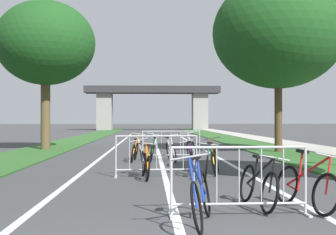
{
  "coord_description": "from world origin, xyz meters",
  "views": [
    {
      "loc": [
        -0.39,
        -3.4,
        1.45
      ],
      "look_at": [
        0.73,
        24.11,
        1.58
      ],
      "focal_mm": 48.35,
      "sensor_mm": 36.0,
      "label": 1
    }
  ],
  "objects_px": {
    "bicycle_white_0": "(171,151)",
    "bicycle_yellow_5": "(215,160)",
    "bicycle_green_9": "(152,151)",
    "bicycle_teal_8": "(207,164)",
    "tree_left_pine_near": "(46,44)",
    "crowd_barrier_nearest": "(239,182)",
    "bicycle_orange_11": "(146,165)",
    "bicycle_black_6": "(258,186)",
    "bicycle_blue_4": "(201,197)",
    "bicycle_white_10": "(144,160)",
    "crowd_barrier_third": "(171,146)",
    "crowd_barrier_second": "(156,156)",
    "tree_right_pine_far": "(278,33)",
    "bicycle_purple_7": "(192,160)",
    "bicycle_silver_3": "(191,149)",
    "bicycle_red_2": "(305,187)",
    "bicycle_orange_1": "(135,151)"
  },
  "relations": [
    {
      "from": "bicycle_green_9",
      "to": "bicycle_teal_8",
      "type": "bearing_deg",
      "value": -75.89
    },
    {
      "from": "crowd_barrier_nearest",
      "to": "bicycle_orange_11",
      "type": "height_order",
      "value": "crowd_barrier_nearest"
    },
    {
      "from": "bicycle_red_2",
      "to": "bicycle_green_9",
      "type": "xyz_separation_m",
      "value": [
        -2.41,
        8.49,
        -0.0
      ]
    },
    {
      "from": "bicycle_white_0",
      "to": "bicycle_purple_7",
      "type": "bearing_deg",
      "value": 88.92
    },
    {
      "from": "tree_right_pine_far",
      "to": "bicycle_yellow_5",
      "type": "bearing_deg",
      "value": -117.19
    },
    {
      "from": "crowd_barrier_nearest",
      "to": "bicycle_silver_3",
      "type": "bearing_deg",
      "value": 88.93
    },
    {
      "from": "bicycle_yellow_5",
      "to": "crowd_barrier_second",
      "type": "bearing_deg",
      "value": -150.31
    },
    {
      "from": "bicycle_white_0",
      "to": "bicycle_yellow_5",
      "type": "xyz_separation_m",
      "value": [
        0.99,
        -3.62,
        -0.0
      ]
    },
    {
      "from": "bicycle_black_6",
      "to": "bicycle_teal_8",
      "type": "xyz_separation_m",
      "value": [
        -0.38,
        3.62,
        -0.0
      ]
    },
    {
      "from": "bicycle_purple_7",
      "to": "bicycle_green_9",
      "type": "bearing_deg",
      "value": 109.21
    },
    {
      "from": "tree_right_pine_far",
      "to": "bicycle_red_2",
      "type": "height_order",
      "value": "tree_right_pine_far"
    },
    {
      "from": "crowd_barrier_nearest",
      "to": "crowd_barrier_third",
      "type": "bearing_deg",
      "value": 93.5
    },
    {
      "from": "tree_right_pine_far",
      "to": "bicycle_blue_4",
      "type": "distance_m",
      "value": 15.1
    },
    {
      "from": "bicycle_teal_8",
      "to": "bicycle_white_10",
      "type": "distance_m",
      "value": 1.83
    },
    {
      "from": "bicycle_silver_3",
      "to": "bicycle_green_9",
      "type": "distance_m",
      "value": 1.83
    },
    {
      "from": "bicycle_white_0",
      "to": "bicycle_blue_4",
      "type": "xyz_separation_m",
      "value": [
        -0.03,
        -9.42,
        0.03
      ]
    },
    {
      "from": "crowd_barrier_third",
      "to": "bicycle_black_6",
      "type": "xyz_separation_m",
      "value": [
        1.01,
        -8.82,
        -0.15
      ]
    },
    {
      "from": "bicycle_orange_1",
      "to": "bicycle_teal_8",
      "type": "distance_m",
      "value": 5.1
    },
    {
      "from": "tree_left_pine_near",
      "to": "bicycle_yellow_5",
      "type": "xyz_separation_m",
      "value": [
        6.66,
        -9.64,
        -4.69
      ]
    },
    {
      "from": "tree_left_pine_near",
      "to": "bicycle_green_9",
      "type": "relative_size",
      "value": 4.13
    },
    {
      "from": "bicycle_silver_3",
      "to": "bicycle_orange_11",
      "type": "relative_size",
      "value": 1.03
    },
    {
      "from": "bicycle_orange_1",
      "to": "bicycle_white_10",
      "type": "height_order",
      "value": "bicycle_orange_1"
    },
    {
      "from": "bicycle_red_2",
      "to": "bicycle_blue_4",
      "type": "xyz_separation_m",
      "value": [
        -1.79,
        -0.98,
        0.02
      ]
    },
    {
      "from": "bicycle_blue_4",
      "to": "bicycle_yellow_5",
      "type": "xyz_separation_m",
      "value": [
        1.02,
        5.79,
        -0.03
      ]
    },
    {
      "from": "bicycle_purple_7",
      "to": "bicycle_green_9",
      "type": "height_order",
      "value": "bicycle_green_9"
    },
    {
      "from": "crowd_barrier_third",
      "to": "bicycle_teal_8",
      "type": "height_order",
      "value": "crowd_barrier_third"
    },
    {
      "from": "bicycle_silver_3",
      "to": "bicycle_white_10",
      "type": "relative_size",
      "value": 0.98
    },
    {
      "from": "bicycle_black_6",
      "to": "crowd_barrier_nearest",
      "type": "bearing_deg",
      "value": 48.2
    },
    {
      "from": "tree_right_pine_far",
      "to": "bicycle_black_6",
      "type": "height_order",
      "value": "tree_right_pine_far"
    },
    {
      "from": "bicycle_yellow_5",
      "to": "bicycle_black_6",
      "type": "distance_m",
      "value": 4.62
    },
    {
      "from": "bicycle_silver_3",
      "to": "bicycle_orange_11",
      "type": "distance_m",
      "value": 5.88
    },
    {
      "from": "crowd_barrier_second",
      "to": "bicycle_blue_4",
      "type": "distance_m",
      "value": 5.31
    },
    {
      "from": "bicycle_silver_3",
      "to": "crowd_barrier_nearest",
      "type": "bearing_deg",
      "value": -95.5
    },
    {
      "from": "crowd_barrier_third",
      "to": "bicycle_white_0",
      "type": "xyz_separation_m",
      "value": [
        -0.03,
        -0.58,
        -0.15
      ]
    },
    {
      "from": "bicycle_black_6",
      "to": "bicycle_white_0",
      "type": "bearing_deg",
      "value": -88.94
    },
    {
      "from": "tree_left_pine_near",
      "to": "crowd_barrier_second",
      "type": "height_order",
      "value": "tree_left_pine_near"
    },
    {
      "from": "bicycle_orange_11",
      "to": "crowd_barrier_third",
      "type": "bearing_deg",
      "value": 75.0
    },
    {
      "from": "bicycle_black_6",
      "to": "crowd_barrier_second",
      "type": "bearing_deg",
      "value": -74.86
    },
    {
      "from": "tree_right_pine_far",
      "to": "bicycle_white_10",
      "type": "bearing_deg",
      "value": -127.13
    },
    {
      "from": "bicycle_black_6",
      "to": "bicycle_blue_4",
      "type": "bearing_deg",
      "value": 41.47
    },
    {
      "from": "bicycle_yellow_5",
      "to": "bicycle_white_0",
      "type": "bearing_deg",
      "value": 116.91
    },
    {
      "from": "crowd_barrier_nearest",
      "to": "bicycle_yellow_5",
      "type": "bearing_deg",
      "value": 85.82
    },
    {
      "from": "bicycle_black_6",
      "to": "bicycle_orange_11",
      "type": "xyz_separation_m",
      "value": [
        -1.86,
        3.75,
        -0.02
      ]
    },
    {
      "from": "bicycle_white_0",
      "to": "bicycle_blue_4",
      "type": "height_order",
      "value": "bicycle_blue_4"
    },
    {
      "from": "crowd_barrier_third",
      "to": "bicycle_yellow_5",
      "type": "xyz_separation_m",
      "value": [
        0.96,
        -4.2,
        -0.15
      ]
    },
    {
      "from": "bicycle_white_0",
      "to": "bicycle_orange_11",
      "type": "height_order",
      "value": "bicycle_white_0"
    },
    {
      "from": "bicycle_orange_11",
      "to": "tree_right_pine_far",
      "type": "bearing_deg",
      "value": 50.54
    },
    {
      "from": "crowd_barrier_second",
      "to": "bicycle_green_9",
      "type": "height_order",
      "value": "crowd_barrier_second"
    },
    {
      "from": "bicycle_blue_4",
      "to": "bicycle_purple_7",
      "type": "xyz_separation_m",
      "value": [
        0.44,
        5.84,
        -0.03
      ]
    },
    {
      "from": "crowd_barrier_second",
      "to": "bicycle_white_10",
      "type": "height_order",
      "value": "crowd_barrier_second"
    }
  ]
}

